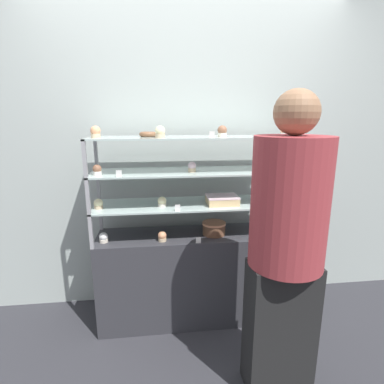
{
  "coord_description": "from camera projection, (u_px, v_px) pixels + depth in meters",
  "views": [
    {
      "loc": [
        -0.26,
        -2.14,
        1.57
      ],
      "look_at": [
        0.0,
        0.0,
        1.05
      ],
      "focal_mm": 28.0,
      "sensor_mm": 36.0,
      "label": 1
    }
  ],
  "objects": [
    {
      "name": "ground_plane",
      "position": [
        192.0,
        315.0,
        2.47
      ],
      "size": [
        20.0,
        20.0,
        0.0
      ],
      "primitive_type": "plane",
      "color": "#2D2D33"
    },
    {
      "name": "back_wall",
      "position": [
        187.0,
        153.0,
        2.49
      ],
      "size": [
        8.0,
        0.05,
        2.6
      ],
      "color": "#A8B2AD",
      "rests_on": "ground_plane"
    },
    {
      "name": "display_base",
      "position": [
        192.0,
        276.0,
        2.38
      ],
      "size": [
        1.44,
        0.4,
        0.72
      ],
      "color": "#333338",
      "rests_on": "ground_plane"
    },
    {
      "name": "display_riser_lower",
      "position": [
        192.0,
        205.0,
        2.24
      ],
      "size": [
        1.44,
        0.4,
        0.25
      ],
      "color": "#99999E",
      "rests_on": "display_base"
    },
    {
      "name": "display_riser_middle",
      "position": [
        192.0,
        173.0,
        2.18
      ],
      "size": [
        1.44,
        0.4,
        0.25
      ],
      "color": "#99999E",
      "rests_on": "display_riser_lower"
    },
    {
      "name": "display_riser_upper",
      "position": [
        192.0,
        139.0,
        2.13
      ],
      "size": [
        1.44,
        0.4,
        0.25
      ],
      "color": "#99999E",
      "rests_on": "display_riser_middle"
    },
    {
      "name": "layer_cake_centerpiece",
      "position": [
        214.0,
        228.0,
        2.28
      ],
      "size": [
        0.18,
        0.18,
        0.1
      ],
      "color": "brown",
      "rests_on": "display_base"
    },
    {
      "name": "sheet_cake_frosted",
      "position": [
        222.0,
        200.0,
        2.21
      ],
      "size": [
        0.23,
        0.18,
        0.06
      ],
      "color": "#DBBC84",
      "rests_on": "display_riser_lower"
    },
    {
      "name": "cupcake_0",
      "position": [
        104.0,
        238.0,
        2.13
      ],
      "size": [
        0.06,
        0.06,
        0.07
      ],
      "color": "beige",
      "rests_on": "display_base"
    },
    {
      "name": "cupcake_1",
      "position": [
        162.0,
        236.0,
        2.16
      ],
      "size": [
        0.06,
        0.06,
        0.07
      ],
      "color": "#CCB28C",
      "rests_on": "display_base"
    },
    {
      "name": "cupcake_2",
      "position": [
        279.0,
        231.0,
        2.26
      ],
      "size": [
        0.06,
        0.06,
        0.07
      ],
      "color": "beige",
      "rests_on": "display_base"
    },
    {
      "name": "price_tag_0",
      "position": [
        198.0,
        240.0,
        2.12
      ],
      "size": [
        0.04,
        0.0,
        0.04
      ],
      "color": "white",
      "rests_on": "display_base"
    },
    {
      "name": "cupcake_3",
      "position": [
        98.0,
        204.0,
        2.1
      ],
      "size": [
        0.06,
        0.06,
        0.07
      ],
      "color": "#CCB28C",
      "rests_on": "display_riser_lower"
    },
    {
      "name": "cupcake_4",
      "position": [
        162.0,
        202.0,
        2.15
      ],
      "size": [
        0.06,
        0.06,
        0.07
      ],
      "color": "beige",
      "rests_on": "display_riser_lower"
    },
    {
      "name": "cupcake_5",
      "position": [
        280.0,
        197.0,
        2.27
      ],
      "size": [
        0.06,
        0.06,
        0.07
      ],
      "color": "beige",
      "rests_on": "display_riser_lower"
    },
    {
      "name": "price_tag_1",
      "position": [
        178.0,
        208.0,
        2.05
      ],
      "size": [
        0.04,
        0.0,
        0.04
      ],
      "color": "white",
      "rests_on": "display_riser_lower"
    },
    {
      "name": "cupcake_6",
      "position": [
        97.0,
        170.0,
        2.0
      ],
      "size": [
        0.06,
        0.06,
        0.07
      ],
      "color": "white",
      "rests_on": "display_riser_middle"
    },
    {
      "name": "cupcake_7",
      "position": [
        192.0,
        167.0,
        2.13
      ],
      "size": [
        0.06,
        0.06,
        0.07
      ],
      "color": "#CCB28C",
      "rests_on": "display_riser_middle"
    },
    {
      "name": "cupcake_8",
      "position": [
        283.0,
        166.0,
        2.16
      ],
      "size": [
        0.06,
        0.06,
        0.07
      ],
      "color": "#CCB28C",
      "rests_on": "display_riser_middle"
    },
    {
      "name": "price_tag_2",
      "position": [
        119.0,
        174.0,
        1.94
      ],
      "size": [
        0.04,
        0.0,
        0.04
      ],
      "color": "white",
      "rests_on": "display_riser_middle"
    },
    {
      "name": "cupcake_9",
      "position": [
        96.0,
        132.0,
        1.98
      ],
      "size": [
        0.07,
        0.07,
        0.08
      ],
      "color": "#CCB28C",
      "rests_on": "display_riser_upper"
    },
    {
      "name": "cupcake_10",
      "position": [
        160.0,
        132.0,
        1.98
      ],
      "size": [
        0.07,
        0.07,
        0.08
      ],
      "color": "#CCB28C",
      "rests_on": "display_riser_upper"
    },
    {
      "name": "cupcake_11",
      "position": [
        222.0,
        132.0,
        2.08
      ],
      "size": [
        0.07,
        0.07,
        0.08
      ],
      "color": "beige",
      "rests_on": "display_riser_upper"
    },
    {
      "name": "cupcake_12",
      "position": [
        285.0,
        131.0,
        2.11
      ],
      "size": [
        0.07,
        0.07,
        0.08
      ],
      "color": "white",
      "rests_on": "display_riser_upper"
    },
    {
      "name": "price_tag_3",
      "position": [
        212.0,
        135.0,
        1.96
      ],
      "size": [
        0.04,
        0.0,
        0.04
      ],
      "color": "white",
      "rests_on": "display_riser_upper"
    },
    {
      "name": "donut_glazed",
      "position": [
        148.0,
        134.0,
        2.12
      ],
      "size": [
        0.12,
        0.12,
        0.03
      ],
      "color": "brown",
      "rests_on": "display_riser_upper"
    },
    {
      "name": "customer_figure",
      "position": [
        286.0,
        244.0,
        1.62
      ],
      "size": [
        0.4,
        0.4,
        1.72
      ],
      "color": "black",
      "rests_on": "ground_plane"
    }
  ]
}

